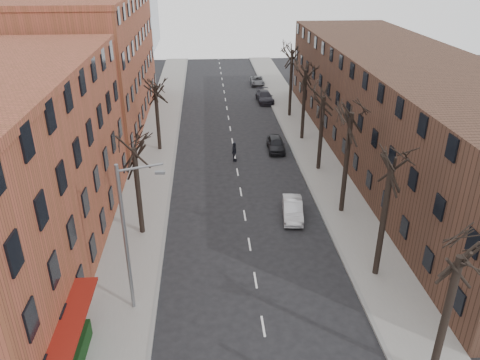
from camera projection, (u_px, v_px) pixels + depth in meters
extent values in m
cube|color=gray|center=(157.00, 146.00, 49.10)|extent=(4.00, 90.00, 0.15)
cube|color=gray|center=(307.00, 142.00, 50.18)|extent=(4.00, 90.00, 0.15)
cube|color=brown|center=(89.00, 63.00, 53.62)|extent=(12.00, 28.00, 14.00)
cube|color=#462C20|center=(405.00, 110.00, 44.08)|extent=(12.00, 50.00, 10.00)
cylinder|color=slate|center=(126.00, 242.00, 24.80)|extent=(0.20, 0.20, 9.00)
cylinder|color=slate|center=(139.00, 168.00, 23.00)|extent=(2.39, 0.12, 0.46)
cube|color=slate|center=(160.00, 172.00, 23.19)|extent=(0.50, 0.22, 0.14)
imported|color=#B3B5BB|center=(293.00, 209.00, 35.74)|extent=(1.91, 4.26, 1.36)
imported|color=black|center=(276.00, 144.00, 47.89)|extent=(1.81, 4.22, 1.42)
imported|color=black|center=(265.00, 97.00, 63.67)|extent=(2.25, 5.06, 1.44)
imported|color=#5B5E63|center=(257.00, 81.00, 72.08)|extent=(2.08, 4.35, 1.20)
imported|color=black|center=(234.00, 152.00, 45.29)|extent=(0.55, 1.17, 1.95)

